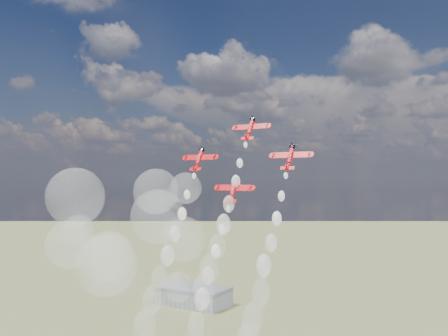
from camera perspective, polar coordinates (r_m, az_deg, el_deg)
hangar at (r=355.31m, az=-3.68°, el=-15.10°), size 50.00×28.00×13.00m
plane_lead at (r=139.78m, az=3.17°, el=4.80°), size 11.09×5.92×7.20m
plane_left at (r=142.18m, az=-3.03°, el=1.10°), size 11.09×5.92×7.20m
plane_right at (r=128.31m, az=7.95°, el=1.36°), size 11.09×5.92×7.20m
plane_slot at (r=130.08m, az=1.11°, el=-2.61°), size 11.09×5.92×7.20m
smoke_trail_lead at (r=123.11m, az=-1.33°, el=-10.89°), size 5.10×25.09×40.52m
smoke_trail_left at (r=129.27m, az=-8.24°, el=-14.52°), size 5.10×24.90×41.37m
smoke_trail_right at (r=113.61m, az=3.82°, el=-16.34°), size 5.10×24.90×40.53m
drifted_smoke_cloud at (r=177.41m, az=-13.02°, el=-7.46°), size 62.40×38.42×46.13m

